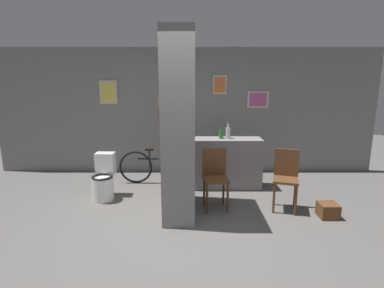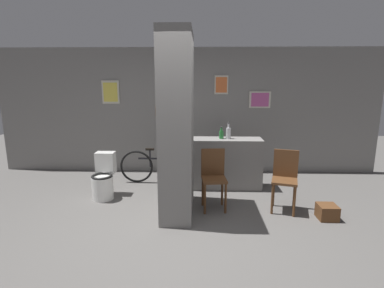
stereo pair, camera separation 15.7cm
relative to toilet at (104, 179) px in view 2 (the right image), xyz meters
name	(u,v)px [view 2 (the right image)]	position (x,y,z in m)	size (l,w,h in m)	color
ground_plane	(179,228)	(1.34, -1.05, -0.32)	(14.00, 14.00, 0.00)	#5B5956
wall_back	(187,111)	(1.34, 1.58, 0.98)	(8.00, 0.09, 2.60)	gray
pillar_center	(177,126)	(1.28, -0.48, 0.98)	(0.47, 1.13, 2.60)	gray
counter_shelf	(223,163)	(2.04, 0.57, 0.14)	(1.37, 0.44, 0.91)	gray
toilet	(104,179)	(0.00, 0.00, 0.00)	(0.35, 0.51, 0.75)	white
chair_near_pillar	(213,176)	(1.82, -0.36, 0.20)	(0.40, 0.40, 0.92)	brown
chair_by_doorway	(285,177)	(2.89, -0.40, 0.20)	(0.45, 0.45, 0.92)	brown
bicycle	(164,166)	(0.93, 0.77, 0.01)	(1.70, 0.42, 0.68)	black
bottle_tall	(228,133)	(2.12, 0.58, 0.70)	(0.09, 0.09, 0.30)	silver
bottle_short	(221,134)	(1.99, 0.58, 0.67)	(0.08, 0.08, 0.23)	#267233
floor_crate	(327,212)	(3.43, -0.70, -0.21)	(0.26, 0.26, 0.21)	brown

